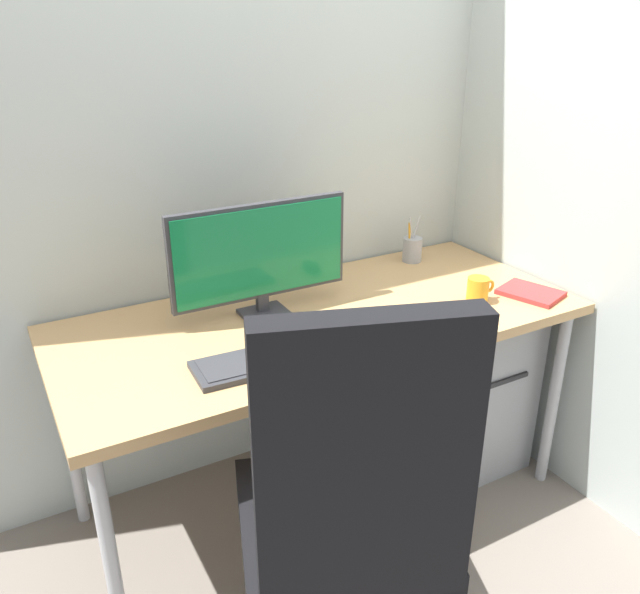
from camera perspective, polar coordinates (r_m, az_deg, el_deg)
The scene contains 12 objects.
ground_plane at distance 2.45m, azimuth 0.16°, elevation -17.34°, with size 8.00×8.00×0.00m, color slate.
wall_back at distance 2.21m, azimuth -5.08°, elevation 18.20°, with size 2.75×0.04×2.80m, color #B7C1BC.
wall_side_right at distance 2.30m, azimuth 22.29°, elevation 16.84°, with size 0.04×1.81×2.80m, color #B7C1BC.
desk at distance 2.07m, azimuth 0.18°, elevation -2.90°, with size 1.67×0.73×0.74m.
office_chair at distance 1.55m, azimuth 2.52°, elevation -18.68°, with size 0.62×0.66×1.14m.
filing_cabinet at distance 2.55m, azimuth 12.34°, elevation -7.35°, with size 0.38×0.46×0.64m.
monitor at distance 1.98m, azimuth -5.30°, elevation 3.82°, with size 0.58×0.12×0.36m.
keyboard at distance 1.78m, azimuth -3.81°, elevation -5.39°, with size 0.48×0.18×0.02m.
mouse at distance 1.97m, azimuth 6.48°, elevation -2.12°, with size 0.06×0.10×0.04m, color black.
pen_holder at distance 2.50m, azimuth 8.20°, elevation 4.25°, with size 0.07×0.07×0.18m.
notebook at distance 2.30m, azimuth 18.22°, elevation 0.36°, with size 0.15×0.19×0.02m, color #B23333.
coffee_mug at distance 2.18m, azimuth 13.89°, elevation 0.62°, with size 0.11×0.07×0.09m.
Camera 1 is at (-0.90, -1.61, 1.61)m, focal length 35.99 mm.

